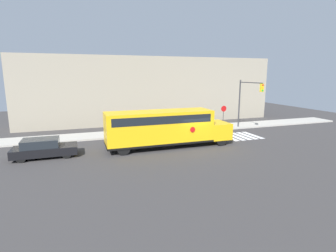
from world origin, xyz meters
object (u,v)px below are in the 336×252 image
at_px(school_bus, 164,127).
at_px(parked_car, 44,148).
at_px(stop_sign, 223,114).
at_px(traffic_light, 247,97).

bearing_deg(school_bus, parked_car, 178.29).
height_order(school_bus, stop_sign, school_bus).
relative_size(parked_car, stop_sign, 1.68).
relative_size(school_bus, stop_sign, 3.98).
relative_size(stop_sign, traffic_light, 0.49).
xyz_separation_m(parked_car, traffic_light, (19.83, 3.50, 2.94)).
bearing_deg(traffic_light, stop_sign, 157.92).
height_order(stop_sign, traffic_light, traffic_light).
bearing_deg(stop_sign, parked_car, -165.97).
relative_size(parked_car, traffic_light, 0.82).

